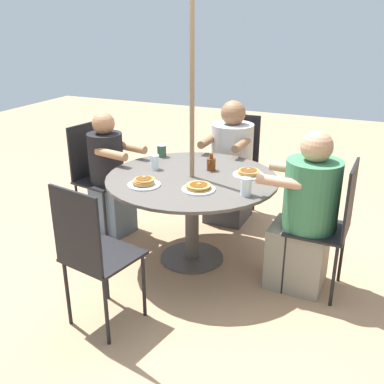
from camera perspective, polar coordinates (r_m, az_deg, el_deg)
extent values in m
plane|color=tan|center=(3.74, 0.00, -8.35)|extent=(12.00, 12.00, 0.00)
cylinder|color=#4C4742|center=(3.73, 0.00, -8.25)|extent=(0.51, 0.51, 0.01)
cylinder|color=#4C4742|center=(3.58, 0.00, -3.58)|extent=(0.11, 0.11, 0.69)
cylinder|color=#4C4742|center=(3.44, 0.00, 1.77)|extent=(1.32, 1.32, 0.02)
cylinder|color=#846B4C|center=(3.33, 0.00, 8.42)|extent=(0.04, 0.04, 2.22)
cylinder|color=black|center=(3.19, -10.87, -9.64)|extent=(0.02, 0.02, 0.46)
cylinder|color=black|center=(2.99, -6.14, -11.69)|extent=(0.02, 0.02, 0.46)
cylinder|color=black|center=(3.01, -15.53, -12.25)|extent=(0.02, 0.02, 0.46)
cylinder|color=black|center=(2.79, -10.81, -14.72)|extent=(0.02, 0.02, 0.46)
cube|color=black|center=(2.86, -11.18, -7.99)|extent=(0.47, 0.47, 0.02)
cube|color=black|center=(2.63, -14.52, -4.79)|extent=(0.09, 0.38, 0.49)
cylinder|color=black|center=(3.25, 11.60, -9.05)|extent=(0.02, 0.02, 0.46)
cylinder|color=black|center=(3.54, 13.03, -6.46)|extent=(0.02, 0.02, 0.46)
cylinder|color=black|center=(3.21, 17.56, -10.18)|extent=(0.02, 0.02, 0.46)
cylinder|color=black|center=(3.50, 18.47, -7.44)|extent=(0.02, 0.02, 0.46)
cube|color=black|center=(3.26, 15.58, -4.55)|extent=(0.41, 0.41, 0.02)
cube|color=black|center=(3.14, 19.44, -0.98)|extent=(0.38, 0.03, 0.49)
cube|color=gray|center=(3.39, 13.22, -7.87)|extent=(0.37, 0.41, 0.46)
cylinder|color=#38754C|center=(3.17, 14.95, -0.44)|extent=(0.38, 0.38, 0.50)
sphere|color=tan|center=(3.06, 15.58, 5.59)|extent=(0.21, 0.21, 0.21)
cylinder|color=tan|center=(3.03, 11.03, 1.28)|extent=(0.08, 0.31, 0.07)
cylinder|color=tan|center=(3.31, 12.45, 2.93)|extent=(0.08, 0.31, 0.07)
cylinder|color=black|center=(4.25, 6.56, -1.14)|extent=(0.02, 0.02, 0.46)
cylinder|color=black|center=(4.36, 2.32, -0.43)|extent=(0.02, 0.02, 0.46)
cylinder|color=black|center=(4.55, 7.91, 0.37)|extent=(0.02, 0.02, 0.46)
cylinder|color=black|center=(4.65, 3.91, 1.01)|extent=(0.02, 0.02, 0.46)
cube|color=black|center=(4.37, 5.28, 2.92)|extent=(0.41, 0.41, 0.02)
cube|color=black|center=(4.47, 6.21, 6.72)|extent=(0.02, 0.38, 0.49)
cube|color=#3D3D42|center=(4.35, 4.65, -0.54)|extent=(0.42, 0.38, 0.46)
cylinder|color=#B2B2B2|center=(4.25, 5.11, 5.54)|extent=(0.39, 0.39, 0.46)
sphere|color=brown|center=(4.17, 5.26, 9.96)|extent=(0.23, 0.23, 0.23)
cylinder|color=brown|center=(3.98, 6.30, 6.01)|extent=(0.34, 0.07, 0.07)
cylinder|color=brown|center=(4.09, 2.07, 6.53)|extent=(0.34, 0.07, 0.07)
cylinder|color=black|center=(4.20, -7.74, -1.49)|extent=(0.02, 0.02, 0.46)
cylinder|color=black|center=(3.98, -10.99, -3.07)|extent=(0.02, 0.02, 0.46)
cylinder|color=black|center=(4.42, -11.05, -0.50)|extent=(0.02, 0.02, 0.46)
cylinder|color=black|center=(4.21, -14.29, -1.94)|extent=(0.02, 0.02, 0.46)
cube|color=black|center=(4.11, -11.26, 1.37)|extent=(0.47, 0.47, 0.02)
cube|color=black|center=(4.17, -13.38, 5.14)|extent=(0.38, 0.09, 0.49)
cube|color=slate|center=(4.13, -9.98, -2.05)|extent=(0.34, 0.36, 0.46)
cylinder|color=black|center=(4.00, -10.87, 4.15)|extent=(0.30, 0.30, 0.46)
sphere|color=#A3704C|center=(3.92, -11.20, 8.55)|extent=(0.19, 0.19, 0.19)
cylinder|color=#A3704C|center=(3.93, -7.76, 5.64)|extent=(0.13, 0.32, 0.07)
cylinder|color=#A3704C|center=(3.76, -10.23, 4.76)|extent=(0.13, 0.32, 0.07)
cylinder|color=white|center=(3.28, -6.10, 0.91)|extent=(0.24, 0.24, 0.01)
cylinder|color=#AD7A3D|center=(3.28, -6.17, 1.12)|extent=(0.16, 0.16, 0.01)
cylinder|color=#AD7A3D|center=(3.27, -6.22, 1.25)|extent=(0.16, 0.16, 0.01)
cylinder|color=#AD7A3D|center=(3.26, -6.19, 1.43)|extent=(0.16, 0.16, 0.01)
cylinder|color=#AD7A3D|center=(3.26, -6.05, 1.60)|extent=(0.15, 0.15, 0.01)
ellipsoid|color=brown|center=(3.26, -6.14, 1.74)|extent=(0.12, 0.11, 0.00)
cube|color=#F4E084|center=(3.27, -6.13, 1.90)|extent=(0.02, 0.02, 0.01)
cylinder|color=white|center=(3.49, 7.18, 2.18)|extent=(0.24, 0.24, 0.01)
cylinder|color=#AD7A3D|center=(3.49, 7.11, 2.37)|extent=(0.16, 0.16, 0.01)
cylinder|color=#AD7A3D|center=(3.49, 7.19, 2.54)|extent=(0.17, 0.17, 0.01)
cylinder|color=#AD7A3D|center=(3.48, 7.25, 2.66)|extent=(0.16, 0.16, 0.01)
ellipsoid|color=brown|center=(3.48, 7.21, 2.80)|extent=(0.14, 0.13, 0.00)
cube|color=#F4E084|center=(3.48, 7.19, 2.91)|extent=(0.02, 0.02, 0.01)
cylinder|color=white|center=(3.18, 0.84, 0.36)|extent=(0.24, 0.24, 0.01)
cylinder|color=#AD7A3D|center=(3.16, 0.90, 0.49)|extent=(0.17, 0.17, 0.01)
cylinder|color=#AD7A3D|center=(3.17, 0.77, 0.70)|extent=(0.17, 0.17, 0.01)
cylinder|color=#AD7A3D|center=(3.16, 0.84, 0.86)|extent=(0.18, 0.18, 0.01)
ellipsoid|color=brown|center=(3.16, 0.84, 0.97)|extent=(0.14, 0.13, 0.00)
cube|color=#F4E084|center=(3.16, 0.90, 1.04)|extent=(0.03, 0.03, 0.01)
cylinder|color=#602D0F|center=(3.57, 2.45, 3.51)|extent=(0.07, 0.07, 0.10)
cylinder|color=#602D0F|center=(3.55, 2.47, 4.56)|extent=(0.03, 0.03, 0.04)
torus|color=#602D0F|center=(3.54, 2.27, 3.59)|extent=(0.05, 0.01, 0.05)
cylinder|color=#33513D|center=(3.93, -3.87, 5.21)|extent=(0.08, 0.08, 0.10)
cylinder|color=white|center=(3.92, -3.88, 5.95)|extent=(0.08, 0.08, 0.01)
cylinder|color=silver|center=(3.08, 6.87, 0.69)|extent=(0.08, 0.08, 0.13)
cylinder|color=silver|center=(3.61, -4.75, 3.80)|extent=(0.07, 0.07, 0.12)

